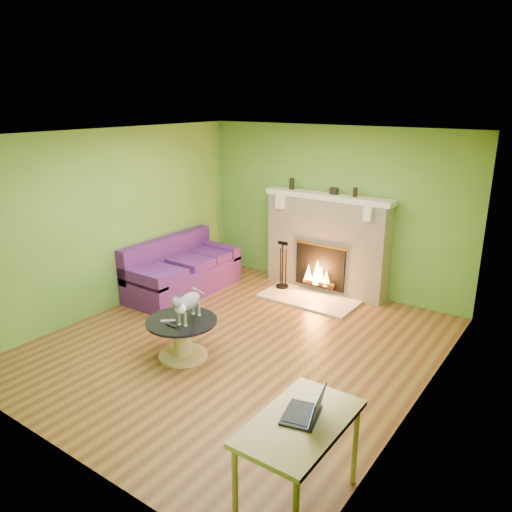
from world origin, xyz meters
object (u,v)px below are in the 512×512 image
(sofa, at_px, (181,272))
(coffee_table, at_px, (182,336))
(desk, at_px, (300,431))
(cat, at_px, (189,305))

(sofa, xyz_separation_m, coffee_table, (1.49, -1.57, -0.06))
(coffee_table, relative_size, desk, 0.82)
(desk, bearing_deg, cat, 150.95)
(sofa, bearing_deg, coffee_table, -46.38)
(desk, relative_size, cat, 1.62)
(sofa, relative_size, cat, 3.00)
(cat, bearing_deg, sofa, 123.83)
(sofa, relative_size, coffee_table, 2.25)
(coffee_table, bearing_deg, sofa, 133.62)
(desk, bearing_deg, coffee_table, 152.77)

